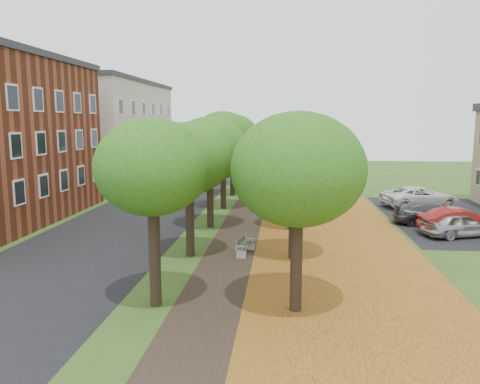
% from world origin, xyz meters
% --- Properties ---
extents(ground, '(120.00, 120.00, 0.00)m').
position_xyz_m(ground, '(0.00, 0.00, 0.00)').
color(ground, '#2D4C19').
rests_on(ground, ground).
extents(street_asphalt, '(8.00, 70.00, 0.01)m').
position_xyz_m(street_asphalt, '(-7.50, 15.00, 0.00)').
color(street_asphalt, black).
rests_on(street_asphalt, ground).
extents(footpath, '(3.20, 70.00, 0.01)m').
position_xyz_m(footpath, '(0.00, 15.00, 0.00)').
color(footpath, black).
rests_on(footpath, ground).
extents(leaf_verge, '(7.50, 70.00, 0.01)m').
position_xyz_m(leaf_verge, '(5.00, 15.00, 0.01)').
color(leaf_verge, '#B97B22').
rests_on(leaf_verge, ground).
extents(parking_lot, '(9.00, 16.00, 0.01)m').
position_xyz_m(parking_lot, '(13.50, 16.00, 0.00)').
color(parking_lot, black).
rests_on(parking_lot, ground).
extents(tree_row_west, '(4.10, 34.10, 6.46)m').
position_xyz_m(tree_row_west, '(-2.20, 15.00, 4.69)').
color(tree_row_west, black).
rests_on(tree_row_west, ground).
extents(tree_row_east, '(4.10, 34.10, 6.46)m').
position_xyz_m(tree_row_east, '(2.60, 15.00, 4.69)').
color(tree_row_east, black).
rests_on(tree_row_east, ground).
extents(building_cream, '(10.30, 20.30, 10.40)m').
position_xyz_m(building_cream, '(-17.00, 33.00, 5.21)').
color(building_cream, beige).
rests_on(building_cream, ground).
extents(bench, '(0.81, 1.71, 0.78)m').
position_xyz_m(bench, '(0.33, 6.48, 0.41)').
color(bench, '#28332A').
rests_on(bench, ground).
extents(car_silver, '(4.40, 2.89, 1.39)m').
position_xyz_m(car_silver, '(11.76, 10.98, 0.70)').
color(car_silver, silver).
rests_on(car_silver, ground).
extents(car_red, '(4.66, 1.96, 1.50)m').
position_xyz_m(car_red, '(12.02, 11.33, 0.75)').
color(car_red, maroon).
rests_on(car_red, ground).
extents(car_grey, '(4.84, 2.26, 1.37)m').
position_xyz_m(car_grey, '(11.23, 13.91, 0.68)').
color(car_grey, '#323338').
rests_on(car_grey, ground).
extents(car_white, '(6.01, 4.01, 1.53)m').
position_xyz_m(car_white, '(12.06, 19.76, 0.77)').
color(car_white, white).
rests_on(car_white, ground).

